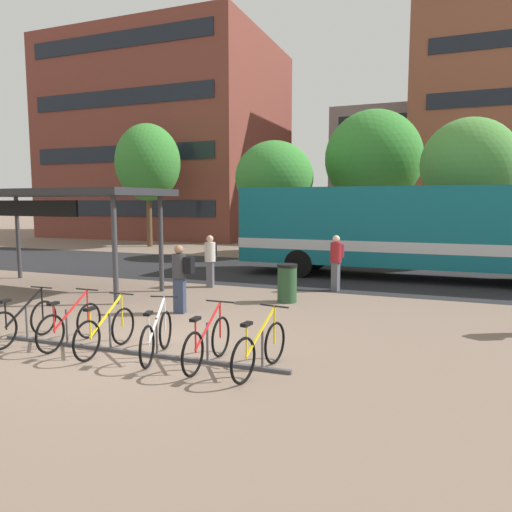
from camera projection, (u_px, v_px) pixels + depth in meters
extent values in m
plane|color=#7A6656|center=(140.00, 344.00, 9.04)|extent=(200.00, 200.00, 0.00)
cube|color=#232326|center=(292.00, 272.00, 18.31)|extent=(80.00, 7.20, 0.01)
cube|color=#0F6070|center=(412.00, 226.00, 16.56)|extent=(12.01, 2.59, 2.70)
cube|color=silver|center=(411.00, 245.00, 16.63)|extent=(12.03, 2.61, 0.36)
cube|color=black|center=(406.00, 214.00, 17.77)|extent=(9.84, 0.10, 0.97)
cube|color=black|center=(400.00, 215.00, 15.47)|extent=(9.84, 0.10, 0.97)
cylinder|color=black|center=(315.00, 257.00, 19.12)|extent=(1.00, 0.30, 1.00)
cylinder|color=black|center=(299.00, 264.00, 16.98)|extent=(1.00, 0.30, 1.00)
cube|color=#47474C|center=(134.00, 353.00, 8.44)|extent=(5.81, 0.19, 0.06)
cylinder|color=#47474C|center=(27.00, 323.00, 9.23)|extent=(0.04, 0.04, 0.70)
cylinder|color=#47474C|center=(67.00, 328.00, 8.90)|extent=(0.04, 0.04, 0.70)
cylinder|color=#47474C|center=(110.00, 332.00, 8.57)|extent=(0.04, 0.04, 0.70)
cylinder|color=#47474C|center=(157.00, 338.00, 8.24)|extent=(0.04, 0.04, 0.70)
cylinder|color=#47474C|center=(207.00, 343.00, 7.91)|extent=(0.04, 0.04, 0.70)
cylinder|color=#47474C|center=(262.00, 349.00, 7.58)|extent=(0.04, 0.04, 0.70)
torus|color=black|center=(44.00, 318.00, 9.64)|extent=(0.07, 0.71, 0.70)
torus|color=black|center=(2.00, 331.00, 8.68)|extent=(0.07, 0.71, 0.70)
cube|color=black|center=(24.00, 308.00, 9.15)|extent=(0.06, 0.92, 0.58)
cylinder|color=black|center=(6.00, 315.00, 8.75)|extent=(0.03, 0.03, 0.55)
cube|color=black|center=(5.00, 301.00, 8.72)|extent=(0.11, 0.22, 0.05)
cylinder|color=black|center=(42.00, 303.00, 9.59)|extent=(0.03, 0.03, 0.65)
cylinder|color=black|center=(41.00, 287.00, 9.55)|extent=(0.52, 0.05, 0.03)
torus|color=black|center=(89.00, 321.00, 9.42)|extent=(0.06, 0.70, 0.70)
torus|color=black|center=(50.00, 334.00, 8.46)|extent=(0.06, 0.70, 0.70)
cube|color=red|center=(71.00, 310.00, 8.92)|extent=(0.05, 0.92, 0.58)
cylinder|color=red|center=(54.00, 318.00, 8.53)|extent=(0.03, 0.03, 0.55)
cube|color=black|center=(53.00, 304.00, 8.50)|extent=(0.10, 0.22, 0.05)
cylinder|color=red|center=(88.00, 305.00, 9.36)|extent=(0.03, 0.03, 0.65)
cylinder|color=black|center=(87.00, 289.00, 9.33)|extent=(0.52, 0.04, 0.03)
torus|color=black|center=(123.00, 326.00, 8.99)|extent=(0.06, 0.70, 0.70)
torus|color=black|center=(87.00, 341.00, 8.04)|extent=(0.06, 0.70, 0.70)
cube|color=yellow|center=(106.00, 316.00, 8.50)|extent=(0.05, 0.92, 0.58)
cylinder|color=yellow|center=(90.00, 324.00, 8.10)|extent=(0.03, 0.03, 0.55)
cube|color=black|center=(90.00, 309.00, 8.07)|extent=(0.11, 0.22, 0.05)
cylinder|color=yellow|center=(122.00, 310.00, 8.94)|extent=(0.03, 0.03, 0.65)
cylinder|color=black|center=(121.00, 294.00, 8.90)|extent=(0.52, 0.04, 0.03)
torus|color=black|center=(165.00, 330.00, 8.72)|extent=(0.23, 0.69, 0.70)
torus|color=black|center=(147.00, 347.00, 7.71)|extent=(0.23, 0.69, 0.70)
cube|color=silver|center=(157.00, 320.00, 8.20)|extent=(0.27, 0.90, 0.58)
cylinder|color=silver|center=(149.00, 329.00, 7.78)|extent=(0.04, 0.04, 0.55)
cube|color=black|center=(148.00, 313.00, 7.75)|extent=(0.15, 0.24, 0.05)
cylinder|color=silver|center=(165.00, 314.00, 8.66)|extent=(0.04, 0.04, 0.65)
cylinder|color=black|center=(164.00, 297.00, 8.63)|extent=(0.51, 0.16, 0.03)
torus|color=black|center=(221.00, 337.00, 8.29)|extent=(0.05, 0.70, 0.70)
torus|color=black|center=(193.00, 354.00, 7.34)|extent=(0.05, 0.70, 0.70)
cube|color=red|center=(208.00, 326.00, 7.80)|extent=(0.04, 0.92, 0.58)
cylinder|color=red|center=(196.00, 336.00, 7.40)|extent=(0.03, 0.03, 0.55)
cube|color=black|center=(195.00, 319.00, 7.37)|extent=(0.10, 0.22, 0.05)
cylinder|color=red|center=(220.00, 319.00, 8.23)|extent=(0.03, 0.03, 0.65)
cylinder|color=black|center=(220.00, 301.00, 8.20)|extent=(0.52, 0.03, 0.03)
torus|color=black|center=(275.00, 343.00, 7.93)|extent=(0.15, 0.70, 0.70)
torus|color=black|center=(243.00, 361.00, 7.04)|extent=(0.15, 0.70, 0.70)
cube|color=yellow|center=(261.00, 331.00, 7.47)|extent=(0.17, 0.92, 0.58)
cylinder|color=yellow|center=(247.00, 341.00, 7.10)|extent=(0.03, 0.03, 0.55)
cube|color=black|center=(247.00, 324.00, 7.07)|extent=(0.13, 0.23, 0.05)
cylinder|color=yellow|center=(274.00, 325.00, 7.87)|extent=(0.04, 0.04, 0.65)
cylinder|color=black|center=(274.00, 306.00, 7.84)|extent=(0.52, 0.10, 0.03)
cylinder|color=#38383D|center=(115.00, 250.00, 12.43)|extent=(0.15, 0.15, 2.86)
cylinder|color=#38383D|center=(18.00, 238.00, 16.76)|extent=(0.15, 0.15, 2.86)
cylinder|color=#38383D|center=(161.00, 244.00, 14.27)|extent=(0.15, 0.15, 2.86)
cube|color=#28282D|center=(57.00, 193.00, 14.42)|extent=(7.02, 3.21, 0.20)
cube|color=black|center=(25.00, 208.00, 13.42)|extent=(3.88, 0.30, 0.44)
cube|color=#565660|center=(210.00, 274.00, 15.08)|extent=(0.25, 0.30, 0.82)
cylinder|color=beige|center=(210.00, 252.00, 15.00)|extent=(0.40, 0.40, 0.61)
sphere|color=tan|center=(210.00, 239.00, 14.96)|extent=(0.22, 0.22, 0.22)
cube|color=black|center=(212.00, 250.00, 15.26)|extent=(0.31, 0.24, 0.40)
cube|color=#2D3851|center=(180.00, 295.00, 11.54)|extent=(0.28, 0.23, 0.87)
cylinder|color=#333338|center=(179.00, 266.00, 11.45)|extent=(0.38, 0.38, 0.57)
sphere|color=#936B4C|center=(179.00, 249.00, 11.41)|extent=(0.22, 0.22, 0.22)
cube|color=black|center=(189.00, 265.00, 11.39)|extent=(0.21, 0.30, 0.40)
cube|color=#565660|center=(335.00, 277.00, 14.43)|extent=(0.23, 0.29, 0.88)
cylinder|color=maroon|center=(336.00, 252.00, 14.34)|extent=(0.38, 0.38, 0.59)
sphere|color=beige|center=(336.00, 239.00, 14.30)|extent=(0.22, 0.22, 0.22)
cube|color=maroon|center=(339.00, 251.00, 14.57)|extent=(0.30, 0.22, 0.40)
cylinder|color=#284C2D|center=(287.00, 285.00, 12.80)|extent=(0.52, 0.52, 0.95)
cylinder|color=black|center=(287.00, 266.00, 12.75)|extent=(0.55, 0.55, 0.08)
cylinder|color=brown|center=(274.00, 233.00, 23.33)|extent=(0.32, 0.32, 2.34)
ellipsoid|color=#388433|center=(274.00, 178.00, 23.03)|extent=(3.77, 3.77, 3.54)
cylinder|color=brown|center=(372.00, 226.00, 25.07)|extent=(0.32, 0.32, 2.81)
ellipsoid|color=#388433|center=(373.00, 159.00, 24.67)|extent=(4.98, 4.98, 4.96)
cylinder|color=brown|center=(149.00, 221.00, 28.75)|extent=(0.32, 0.32, 3.09)
ellipsoid|color=#388433|center=(148.00, 162.00, 28.36)|extent=(3.84, 3.84, 4.55)
cylinder|color=brown|center=(466.00, 234.00, 20.37)|extent=(0.32, 0.32, 2.61)
ellipsoid|color=#4C8E3D|center=(469.00, 164.00, 20.04)|extent=(3.96, 3.96, 3.87)
cube|color=brown|center=(171.00, 143.00, 38.83)|extent=(16.35, 13.38, 14.99)
cube|color=black|center=(122.00, 208.00, 33.19)|extent=(14.38, 0.06, 1.10)
cube|color=black|center=(121.00, 154.00, 32.77)|extent=(14.38, 0.06, 1.10)
cube|color=black|center=(119.00, 97.00, 32.35)|extent=(14.38, 0.06, 1.10)
cube|color=black|center=(117.00, 40.00, 31.93)|extent=(14.38, 0.06, 1.10)
cube|color=gray|center=(416.00, 171.00, 46.81)|extent=(14.98, 10.94, 11.37)
cube|color=black|center=(411.00, 207.00, 42.09)|extent=(13.19, 0.06, 1.10)
cube|color=black|center=(413.00, 163.00, 41.67)|extent=(13.19, 0.06, 1.10)
cube|color=black|center=(414.00, 119.00, 41.24)|extent=(13.19, 0.06, 1.10)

